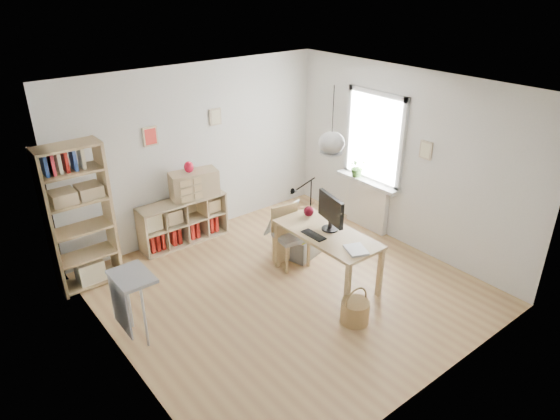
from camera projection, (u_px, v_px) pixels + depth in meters
ground at (288, 289)px, 6.76m from camera, size 4.50×4.50×0.00m
room_shell at (332, 143)px, 6.09m from camera, size 4.50×4.50×4.50m
window_unit at (375, 138)px, 7.76m from camera, size 0.07×1.16×1.46m
radiator at (368, 205)px, 8.24m from camera, size 0.10×0.80×0.80m
windowsill at (368, 182)px, 8.02m from camera, size 0.22×1.20×0.06m
desk at (327, 239)px, 6.68m from camera, size 0.70×1.50×0.75m
cube_shelf at (181, 224)px, 7.84m from camera, size 1.40×0.38×0.72m
tall_bookshelf at (78, 213)px, 6.42m from camera, size 0.80×0.38×2.00m
side_table at (128, 291)px, 5.58m from camera, size 0.40×0.55×0.85m
chair at (289, 232)px, 7.18m from camera, size 0.49×0.49×0.88m
wicker_basket at (355, 311)px, 6.08m from camera, size 0.36×0.35×0.49m
storage_chest at (300, 238)px, 7.58m from camera, size 0.82×0.88×0.69m
monitor at (331, 211)px, 6.60m from camera, size 0.23×0.56×0.50m
keyboard at (314, 235)px, 6.56m from camera, size 0.14×0.36×0.02m
task_lamp at (301, 195)px, 6.90m from camera, size 0.48×0.18×0.51m
yarn_ball at (309, 211)px, 7.06m from camera, size 0.15×0.15×0.15m
paper_tray at (356, 250)px, 6.20m from camera, size 0.33×0.36×0.03m
drawer_chest at (194, 184)px, 7.68m from camera, size 0.78×0.46×0.42m
red_vase at (189, 167)px, 7.51m from camera, size 0.15×0.15×0.18m
potted_plant at (357, 167)px, 8.09m from camera, size 0.34×0.32×0.32m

